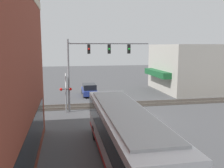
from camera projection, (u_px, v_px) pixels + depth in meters
ground_plane at (135, 121)px, 21.67m from camera, size 120.00×120.00×0.00m
shop_building at (188, 68)px, 35.99m from camera, size 10.74×9.69×6.62m
city_bus at (125, 134)px, 13.48m from camera, size 12.19×2.59×3.09m
traffic_signal_gantry at (94, 58)px, 24.16m from camera, size 0.42×8.04×7.07m
crossing_signal at (66, 89)px, 23.98m from camera, size 1.41×1.18×3.81m
rail_track_near at (120, 104)px, 27.49m from camera, size 2.60×60.00×0.15m
parked_car_blue at (89, 90)px, 32.49m from camera, size 4.32×1.82×1.55m
pedestrian_near_bus at (137, 124)px, 18.04m from camera, size 0.34×0.34×1.68m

